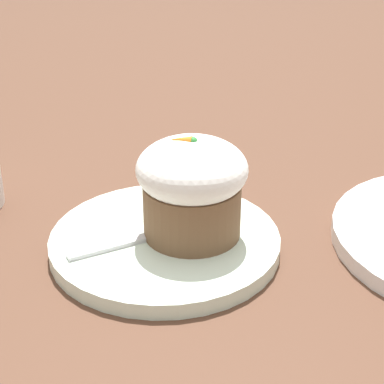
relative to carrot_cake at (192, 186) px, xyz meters
The scene contains 4 objects.
ground_plane 0.07m from the carrot_cake, 22.74° to the left, with size 4.00×4.00×0.00m, color #513323.
dessert_plate 0.06m from the carrot_cake, 22.74° to the left, with size 0.21×0.21×0.01m.
carrot_cake is the anchor object (origin of this frame).
spoon 0.05m from the carrot_cake, 16.24° to the left, with size 0.12×0.11×0.01m.
Camera 1 is at (-0.15, 0.48, 0.32)m, focal length 60.00 mm.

